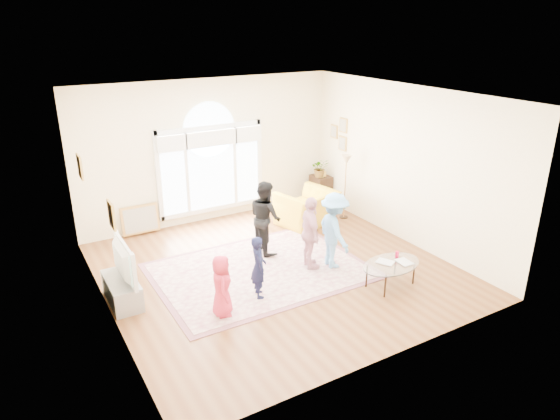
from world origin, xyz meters
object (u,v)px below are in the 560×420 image
tv_console (122,291)px  television (119,261)px  coffee_table (391,265)px  area_rug (260,271)px  armchair (307,208)px

tv_console → television: television is taller
coffee_table → television: bearing=149.9°
coffee_table → area_rug: bearing=130.2°
area_rug → television: 2.56m
coffee_table → tv_console: bearing=149.9°
coffee_table → armchair: 3.10m
television → coffee_table: 4.55m
area_rug → armchair: size_ratio=3.02×
coffee_table → armchair: size_ratio=1.04×
tv_console → television: size_ratio=0.89×
television → tv_console: bearing=180.0°
area_rug → coffee_table: coffee_table is taller
area_rug → armchair: armchair is taller
armchair → tv_console: bearing=2.8°
armchair → television: bearing=2.8°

